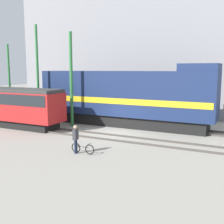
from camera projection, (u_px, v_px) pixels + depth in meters
ground_plane at (113, 134)px, 22.28m from camera, size 120.00×120.00×0.00m
track_near at (105, 137)px, 21.02m from camera, size 60.00×1.51×0.14m
track_far at (130, 125)px, 25.31m from camera, size 60.00×1.51×0.14m
building_backdrop at (161, 49)px, 32.10m from camera, size 35.18×6.00×14.78m
freight_locomotive at (125, 97)px, 25.15m from camera, size 16.04×3.04×5.50m
streetcar at (16, 105)px, 24.66m from camera, size 9.09×2.54×3.42m
bicycle at (83, 148)px, 16.99m from camera, size 1.58×0.44×0.68m
person at (76, 136)px, 16.90m from camera, size 0.23×0.37×1.74m
utility_pole_left at (9, 83)px, 27.92m from camera, size 0.21×0.21×7.49m
utility_pole_center at (38, 75)px, 26.19m from camera, size 0.23×0.23×9.10m
utility_pole_right at (71, 80)px, 24.59m from camera, size 0.28×0.28×8.26m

